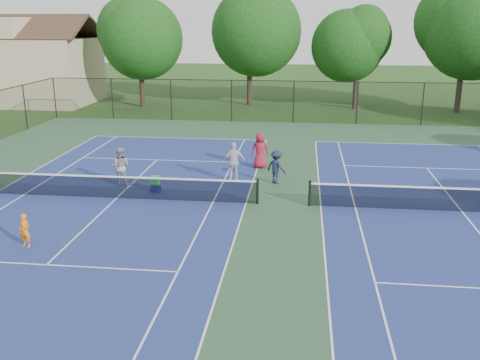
# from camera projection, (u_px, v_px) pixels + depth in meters

# --- Properties ---
(ground) EXTENTS (140.00, 140.00, 0.00)m
(ground) POSITION_uv_depth(u_px,v_px,m) (283.00, 205.00, 21.70)
(ground) COLOR #234716
(ground) RESTS_ON ground
(court_pad) EXTENTS (36.00, 36.00, 0.01)m
(court_pad) POSITION_uv_depth(u_px,v_px,m) (283.00, 205.00, 21.70)
(court_pad) COLOR #31573B
(court_pad) RESTS_ON ground
(tennis_court_left) EXTENTS (12.00, 23.83, 1.07)m
(tennis_court_left) POSITION_uv_depth(u_px,v_px,m) (117.00, 196.00, 22.45)
(tennis_court_left) COLOR navy
(tennis_court_left) RESTS_ON ground
(tennis_court_right) EXTENTS (12.00, 23.83, 1.07)m
(tennis_court_right) POSITION_uv_depth(u_px,v_px,m) (462.00, 209.00, 20.89)
(tennis_court_right) COLOR navy
(tennis_court_right) RESTS_ON ground
(perimeter_fence) EXTENTS (36.08, 36.08, 3.02)m
(perimeter_fence) POSITION_uv_depth(u_px,v_px,m) (284.00, 167.00, 21.23)
(perimeter_fence) COLOR black
(perimeter_fence) RESTS_ON ground
(tree_back_a) EXTENTS (6.80, 6.80, 9.15)m
(tree_back_a) POSITION_uv_depth(u_px,v_px,m) (139.00, 34.00, 44.21)
(tree_back_a) COLOR #2D2116
(tree_back_a) RESTS_ON ground
(tree_back_b) EXTENTS (7.60, 7.60, 10.03)m
(tree_back_b) POSITION_uv_depth(u_px,v_px,m) (250.00, 27.00, 44.95)
(tree_back_b) COLOR #2D2116
(tree_back_b) RESTS_ON ground
(tree_back_c) EXTENTS (6.00, 6.00, 8.40)m
(tree_back_c) POSITION_uv_depth(u_px,v_px,m) (359.00, 41.00, 43.32)
(tree_back_c) COLOR #2D2116
(tree_back_c) RESTS_ON ground
(tree_back_d) EXTENTS (7.80, 7.80, 10.37)m
(tree_back_d) POSITION_uv_depth(u_px,v_px,m) (467.00, 24.00, 41.08)
(tree_back_d) COLOR #2D2116
(tree_back_d) RESTS_ON ground
(clapboard_house) EXTENTS (10.80, 8.10, 7.65)m
(clapboard_house) POSITION_uv_depth(u_px,v_px,m) (34.00, 68.00, 47.13)
(clapboard_house) COLOR tan
(clapboard_house) RESTS_ON ground
(child_player) EXTENTS (0.46, 0.36, 1.14)m
(child_player) POSITION_uv_depth(u_px,v_px,m) (25.00, 231.00, 17.57)
(child_player) COLOR orange
(child_player) RESTS_ON ground
(instructor) EXTENTS (0.89, 0.71, 1.76)m
(instructor) POSITION_uv_depth(u_px,v_px,m) (121.00, 166.00, 24.02)
(instructor) COLOR #9B9C9E
(instructor) RESTS_ON ground
(bystander_a) EXTENTS (1.18, 0.79, 1.86)m
(bystander_a) POSITION_uv_depth(u_px,v_px,m) (234.00, 162.00, 24.60)
(bystander_a) COLOR silver
(bystander_a) RESTS_ON ground
(bystander_b) EXTENTS (1.16, 1.03, 1.56)m
(bystander_b) POSITION_uv_depth(u_px,v_px,m) (276.00, 167.00, 24.33)
(bystander_b) COLOR #1B243B
(bystander_b) RESTS_ON ground
(bystander_c) EXTENTS (0.98, 0.74, 1.81)m
(bystander_c) POSITION_uv_depth(u_px,v_px,m) (260.00, 150.00, 26.83)
(bystander_c) COLOR maroon
(bystander_c) RESTS_ON ground
(ball_crate) EXTENTS (0.45, 0.36, 0.33)m
(ball_crate) POSITION_uv_depth(u_px,v_px,m) (156.00, 189.00, 23.23)
(ball_crate) COLOR navy
(ball_crate) RESTS_ON ground
(ball_hopper) EXTENTS (0.37, 0.31, 0.41)m
(ball_hopper) POSITION_uv_depth(u_px,v_px,m) (155.00, 181.00, 23.13)
(ball_hopper) COLOR green
(ball_hopper) RESTS_ON ball_crate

